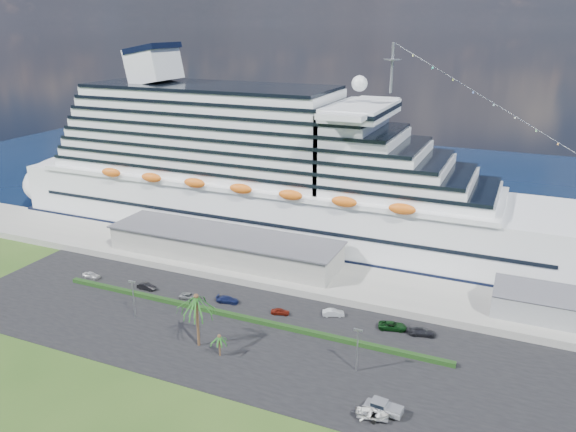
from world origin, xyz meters
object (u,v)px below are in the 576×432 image
at_px(pickup_truck, 383,407).
at_px(boat_trailer, 373,413).
at_px(cruise_ship, 275,179).
at_px(parked_car_3, 227,300).

xyz_separation_m(pickup_truck, boat_trailer, (-1.06, -2.17, -0.00)).
xyz_separation_m(cruise_ship, pickup_truck, (48.68, -65.39, -15.42)).
height_order(parked_car_3, pickup_truck, pickup_truck).
bearing_deg(cruise_ship, boat_trailer, -54.82).
bearing_deg(pickup_truck, cruise_ship, 126.67).
distance_m(parked_car_3, pickup_truck, 46.49).
relative_size(cruise_ship, parked_car_3, 38.27).
height_order(cruise_ship, parked_car_3, cruise_ship).
height_order(pickup_truck, boat_trailer, pickup_truck).
bearing_deg(parked_car_3, pickup_truck, -127.49).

